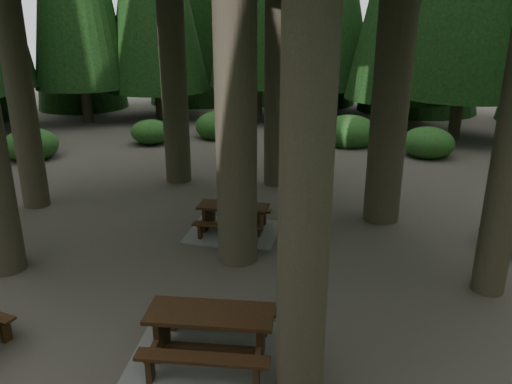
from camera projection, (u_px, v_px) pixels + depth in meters
The scene contains 4 objects.
ground at pixel (204, 252), 11.16m from camera, with size 80.00×80.00×0.00m, color #49443B.
picnic_table_a at pixel (211, 342), 7.59m from camera, with size 3.11×2.95×0.82m.
picnic_table_c at pixel (233, 224), 12.09m from camera, with size 2.66×2.48×0.72m.
shrub_ring at pixel (249, 232), 11.21m from camera, with size 23.86×24.64×1.49m.
Camera 1 is at (6.88, -7.48, 4.95)m, focal length 35.00 mm.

